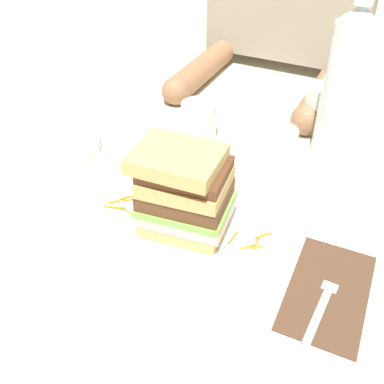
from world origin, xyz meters
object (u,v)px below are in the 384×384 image
Objects in this scene: sandwich at (182,191)px; knife at (99,194)px; main_plate at (183,228)px; empty_tumbler_0 at (321,108)px; fork at (323,301)px; water_bottle at (345,86)px; empty_tumbler_1 at (199,121)px; side_plate at (45,148)px; juice_glass at (273,154)px; napkin_dark at (328,291)px.

knife is (-0.17, 0.02, -0.08)m from sandwich.
main_plate is 2.99× the size of empty_tumbler_0.
fork reaches higher than knife.
water_bottle is (0.15, 0.31, 0.13)m from main_plate.
empty_tumbler_0 reaches higher than fork.
empty_tumbler_1 reaches higher than side_plate.
juice_glass reaches higher than empty_tumbler_1.
water_bottle is 0.55m from side_plate.
side_plate reaches higher than knife.
empty_tumbler_1 is at bearing 111.01° from main_plate.
juice_glass is 0.93× the size of empty_tumbler_0.
knife is 0.25m from empty_tumbler_1.
juice_glass reaches higher than napkin_dark.
sandwich reaches higher than empty_tumbler_1.
empty_tumbler_1 is at bearing 137.13° from fork.
juice_glass is (0.07, 0.21, 0.03)m from main_plate.
main_plate is at bearing -5.72° from knife.
main_plate is at bearing -68.99° from empty_tumbler_1.
water_bottle is (0.08, 0.10, 0.10)m from juice_glass.
main_plate is 1.57× the size of napkin_dark.
empty_tumbler_1 is at bearing -168.69° from water_bottle.
sandwich is at bearing 170.29° from fork.
side_plate is (-0.44, -0.31, -0.04)m from empty_tumbler_0.
knife is at bearing 173.95° from sandwich.
main_plate is 0.41m from empty_tumbler_0.
knife is 0.47m from empty_tumbler_0.
water_bottle is (-0.07, 0.35, 0.14)m from fork.
napkin_dark is 0.57m from side_plate.
main_plate is 0.89× the size of water_bottle.
water_bottle is (0.15, 0.31, 0.06)m from sandwich.
empty_tumbler_0 is (-0.12, 0.44, 0.04)m from fork.
napkin_dark is 2.06× the size of juice_glass.
water_bottle is at bearing 101.68° from fork.
knife is at bearing -21.41° from side_plate.
napkin_dark is 0.43m from empty_tumbler_0.
main_plate is 0.22m from juice_glass.
juice_glass is (-0.15, 0.25, 0.03)m from fork.
juice_glass is 0.18m from empty_tumbler_1.
napkin_dark is 0.56× the size of water_bottle.
side_plate is (-0.24, -0.18, -0.03)m from empty_tumbler_1.
napkin_dark is 1.07× the size of fork.
knife is 2.14× the size of empty_tumbler_0.
napkin_dark is 0.27m from juice_glass.
main_plate reaches higher than fork.
napkin_dark is at bearing 86.59° from fork.
side_plate is (-0.41, -0.12, -0.03)m from juice_glass.
empty_tumbler_0 reaches higher than napkin_dark.
empty_tumbler_1 reaches higher than napkin_dark.
fork is 0.39m from knife.
juice_glass is 0.27× the size of water_bottle.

